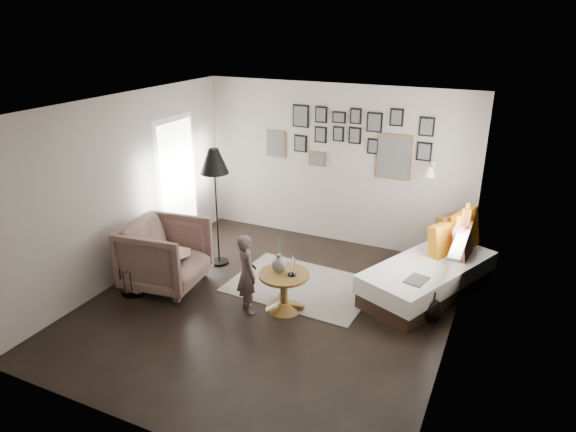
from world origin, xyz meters
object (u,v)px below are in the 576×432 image
at_px(vase, 279,262).
at_px(magazine_basket, 133,280).
at_px(demijohn_small, 432,310).
at_px(pedestal_table, 284,292).
at_px(armchair, 166,255).
at_px(floor_lamp, 214,166).
at_px(demijohn_large, 409,299).
at_px(child, 247,274).
at_px(daybed, 429,271).

relative_size(vase, magazine_basket, 1.17).
relative_size(magazine_basket, demijohn_small, 0.94).
distance_m(pedestal_table, armchair, 1.78).
bearing_deg(floor_lamp, demijohn_small, -4.86).
distance_m(pedestal_table, demijohn_large, 1.60).
xyz_separation_m(magazine_basket, child, (1.63, 0.27, 0.34)).
height_order(daybed, armchair, daybed).
bearing_deg(child, demijohn_large, -115.41).
xyz_separation_m(demijohn_large, demijohn_small, (0.31, -0.12, -0.02)).
height_order(demijohn_large, demijohn_small, demijohn_large).
height_order(pedestal_table, demijohn_large, pedestal_table).
height_order(floor_lamp, demijohn_large, floor_lamp).
distance_m(armchair, child, 1.37).
xyz_separation_m(vase, demijohn_large, (1.55, 0.60, -0.47)).
bearing_deg(daybed, pedestal_table, -118.48).
relative_size(armchair, demijohn_large, 2.22).
height_order(magazine_basket, child, child).
bearing_deg(armchair, demijohn_large, -84.11).
xyz_separation_m(armchair, child, (1.36, -0.12, 0.06)).
relative_size(daybed, demijohn_small, 5.34).
relative_size(vase, floor_lamp, 0.26).
distance_m(daybed, child, 2.51).
bearing_deg(daybed, child, -119.98).
bearing_deg(demijohn_small, vase, -165.62).
relative_size(vase, armchair, 0.45).
distance_m(daybed, armchair, 3.64).
bearing_deg(daybed, floor_lamp, -147.71).
relative_size(pedestal_table, demijohn_small, 1.55).
bearing_deg(vase, child, -142.04).
xyz_separation_m(armchair, floor_lamp, (0.29, 0.89, 1.08)).
relative_size(armchair, magazine_basket, 2.59).
height_order(pedestal_table, vase, vase).
relative_size(armchair, child, 0.97).
xyz_separation_m(armchair, demijohn_small, (3.55, 0.61, -0.31)).
xyz_separation_m(demijohn_large, child, (-1.88, -0.85, 0.35)).
xyz_separation_m(daybed, demijohn_large, (-0.13, -0.63, -0.13)).
relative_size(pedestal_table, daybed, 0.29).
distance_m(vase, magazine_basket, 2.08).
bearing_deg(demijohn_small, child, -161.51).
relative_size(floor_lamp, child, 1.70).
bearing_deg(demijohn_small, daybed, 103.98).
bearing_deg(daybed, demijohn_large, -77.80).
relative_size(floor_lamp, demijohn_small, 4.29).
relative_size(daybed, armchair, 2.19).
xyz_separation_m(vase, demijohn_small, (1.87, 0.48, -0.49)).
height_order(pedestal_table, demijohn_small, pedestal_table).
bearing_deg(demijohn_large, daybed, 78.64).
bearing_deg(daybed, magazine_basket, -130.66).
height_order(vase, armchair, vase).
xyz_separation_m(floor_lamp, magazine_basket, (-0.56, -1.29, -1.36)).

